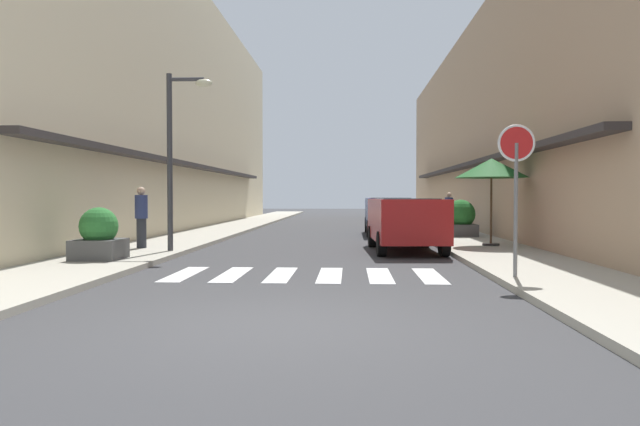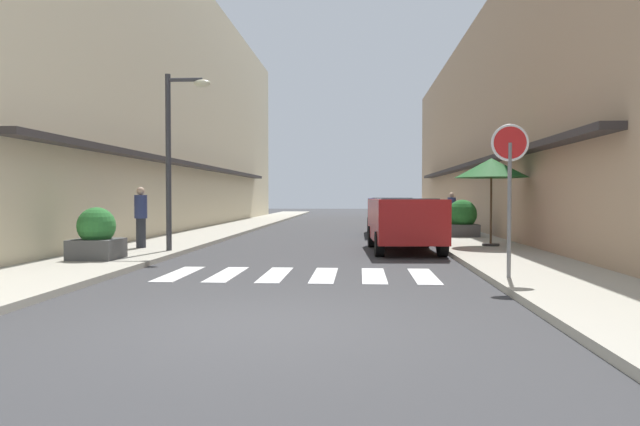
{
  "view_description": "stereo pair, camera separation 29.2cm",
  "coord_description": "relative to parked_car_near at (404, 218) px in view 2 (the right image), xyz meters",
  "views": [
    {
      "loc": [
        0.85,
        -6.69,
        1.53
      ],
      "look_at": [
        -0.08,
        11.29,
        1.0
      ],
      "focal_mm": 32.29,
      "sensor_mm": 36.0,
      "label": 1
    },
    {
      "loc": [
        1.15,
        -6.67,
        1.53
      ],
      "look_at": [
        -0.08,
        11.29,
        1.0
      ],
      "focal_mm": 32.29,
      "sensor_mm": 36.0,
      "label": 2
    }
  ],
  "objects": [
    {
      "name": "ground_plane",
      "position": [
        -2.38,
        7.54,
        -0.92
      ],
      "size": [
        92.37,
        92.37,
        0.0
      ],
      "primitive_type": "plane",
      "color": "#38383A"
    },
    {
      "name": "sidewalk_left",
      "position": [
        -7.06,
        7.54,
        -0.86
      ],
      "size": [
        2.5,
        58.78,
        0.12
      ],
      "primitive_type": "cube",
      "color": "#ADA899",
      "rests_on": "ground_plane"
    },
    {
      "name": "sidewalk_right",
      "position": [
        2.3,
        7.54,
        -0.86
      ],
      "size": [
        2.5,
        58.78,
        0.12
      ],
      "primitive_type": "cube",
      "color": "#ADA899",
      "rests_on": "ground_plane"
    },
    {
      "name": "building_row_left",
      "position": [
        -10.81,
        8.64,
        4.65
      ],
      "size": [
        5.5,
        39.79,
        11.15
      ],
      "color": "beige",
      "rests_on": "ground_plane"
    },
    {
      "name": "building_row_right",
      "position": [
        6.04,
        8.64,
        3.53
      ],
      "size": [
        5.5,
        39.79,
        8.91
      ],
      "color": "tan",
      "rests_on": "ground_plane"
    },
    {
      "name": "crosswalk",
      "position": [
        -2.38,
        -4.92,
        -0.92
      ],
      "size": [
        5.2,
        2.2,
        0.01
      ],
      "color": "silver",
      "rests_on": "ground_plane"
    },
    {
      "name": "parked_car_near",
      "position": [
        0.0,
        0.0,
        0.0
      ],
      "size": [
        1.97,
        4.19,
        1.47
      ],
      "color": "maroon",
      "rests_on": "ground_plane"
    },
    {
      "name": "parked_car_mid",
      "position": [
        -0.0,
        6.83,
        0.0
      ],
      "size": [
        1.82,
        4.23,
        1.47
      ],
      "color": "navy",
      "rests_on": "ground_plane"
    },
    {
      "name": "round_street_sign",
      "position": [
        1.36,
        -5.76,
        1.24
      ],
      "size": [
        0.65,
        0.07,
        2.66
      ],
      "color": "slate",
      "rests_on": "sidewalk_right"
    },
    {
      "name": "street_lamp",
      "position": [
        -5.95,
        -1.35,
        2.04
      ],
      "size": [
        1.19,
        0.28,
        4.55
      ],
      "color": "#38383D",
      "rests_on": "sidewalk_left"
    },
    {
      "name": "cafe_umbrella",
      "position": [
        2.5,
        0.67,
        1.39
      ],
      "size": [
        2.06,
        2.06,
        2.49
      ],
      "color": "#262626",
      "rests_on": "sidewalk_right"
    },
    {
      "name": "planter_corner",
      "position": [
        -7.13,
        -3.42,
        -0.28
      ],
      "size": [
        1.01,
        1.01,
        1.16
      ],
      "color": "#4C4C4C",
      "rests_on": "sidewalk_left"
    },
    {
      "name": "planter_midblock",
      "position": [
        2.37,
        4.55,
        -0.2
      ],
      "size": [
        1.07,
        1.07,
        1.29
      ],
      "color": "#4C4C4C",
      "rests_on": "sidewalk_right"
    },
    {
      "name": "pedestrian_walking_near",
      "position": [
        -7.2,
        -0.61,
        0.07
      ],
      "size": [
        0.34,
        0.34,
        1.66
      ],
      "rotation": [
        0.0,
        0.0,
        4.05
      ],
      "color": "#282B33",
      "rests_on": "sidewalk_left"
    },
    {
      "name": "pedestrian_walking_far",
      "position": [
        2.56,
        8.02,
        0.02
      ],
      "size": [
        0.34,
        0.34,
        1.56
      ],
      "rotation": [
        0.0,
        0.0,
        4.99
      ],
      "color": "#282B33",
      "rests_on": "sidewalk_right"
    }
  ]
}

